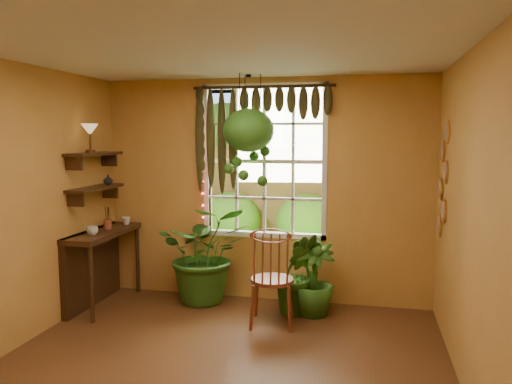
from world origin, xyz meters
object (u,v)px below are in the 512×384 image
at_px(potted_plant_left, 206,253).
at_px(windsor_chair, 272,293).
at_px(hanging_basket, 248,138).
at_px(counter_ledge, 96,259).
at_px(potted_plant_mid, 297,274).

bearing_deg(potted_plant_left, windsor_chair, -32.02).
xyz_separation_m(potted_plant_left, hanging_basket, (0.55, -0.06, 1.39)).
height_order(counter_ledge, hanging_basket, hanging_basket).
height_order(windsor_chair, potted_plant_left, windsor_chair).
bearing_deg(potted_plant_mid, hanging_basket, 167.64).
relative_size(counter_ledge, windsor_chair, 0.97).
distance_m(counter_ledge, potted_plant_left, 1.30).
relative_size(potted_plant_left, hanging_basket, 0.93).
height_order(counter_ledge, windsor_chair, windsor_chair).
xyz_separation_m(windsor_chair, potted_plant_mid, (0.21, 0.40, 0.11)).
bearing_deg(windsor_chair, hanging_basket, 120.18).
bearing_deg(hanging_basket, potted_plant_left, 174.17).
xyz_separation_m(potted_plant_mid, hanging_basket, (-0.59, 0.13, 1.52)).
bearing_deg(hanging_basket, potted_plant_mid, -12.36).
relative_size(counter_ledge, potted_plant_mid, 1.29).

